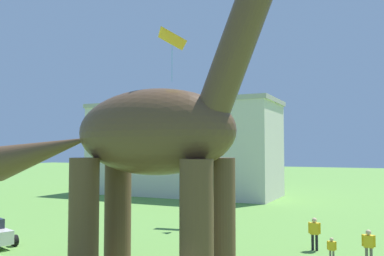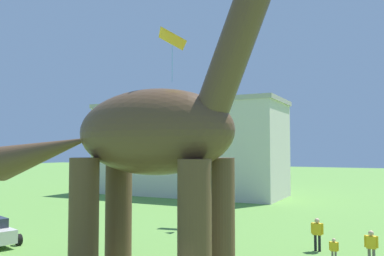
% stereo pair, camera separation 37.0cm
% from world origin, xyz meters
% --- Properties ---
extents(dinosaur_sculpture, '(16.00, 3.39, 16.72)m').
position_xyz_m(dinosaur_sculpture, '(-1.79, 4.34, 6.05)').
color(dinosaur_sculpture, '#513823').
rests_on(dinosaur_sculpture, ground_plane).
extents(person_photographer, '(0.44, 0.19, 1.18)m').
position_xyz_m(person_photographer, '(4.14, 11.09, 0.71)').
color(person_photographer, '#6B6056').
rests_on(person_photographer, ground_plane).
extents(person_vendor_side, '(0.65, 0.29, 1.73)m').
position_xyz_m(person_vendor_side, '(3.06, 13.13, 1.05)').
color(person_vendor_side, black).
rests_on(person_vendor_side, ground_plane).
extents(person_strolling_adult, '(0.61, 0.27, 1.62)m').
position_xyz_m(person_strolling_adult, '(5.74, 11.44, 0.98)').
color(person_strolling_adult, '#6B6056').
rests_on(person_strolling_adult, ground_plane).
extents(kite_high_right, '(2.20, 1.99, 0.63)m').
position_xyz_m(kite_high_right, '(-5.35, 17.02, 5.23)').
color(kite_high_right, yellow).
extents(kite_high_left, '(1.83, 1.97, 2.17)m').
position_xyz_m(kite_high_left, '(-1.72, 5.95, 10.14)').
color(kite_high_left, orange).
extents(background_building_block, '(23.00, 8.80, 10.98)m').
position_xyz_m(background_building_block, '(-15.36, 34.08, 5.50)').
color(background_building_block, beige).
rests_on(background_building_block, ground_plane).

